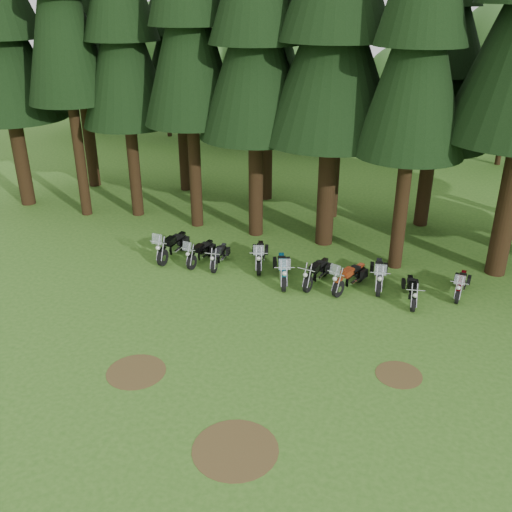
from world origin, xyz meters
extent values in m
plane|color=#32631C|center=(0.00, 0.00, 0.00)|extent=(120.00, 120.00, 0.00)
cylinder|color=#322010|center=(-16.20, 9.28, 2.76)|extent=(0.73, 0.73, 5.51)
cone|color=black|center=(-16.20, 9.28, 8.04)|extent=(5.49, 5.49, 6.89)
cylinder|color=#322010|center=(-12.29, 8.98, 3.39)|extent=(0.52, 0.52, 6.77)
cone|color=black|center=(-12.29, 8.98, 9.88)|extent=(3.92, 3.92, 8.47)
cylinder|color=#322010|center=(-9.78, 9.82, 2.76)|extent=(0.58, 0.58, 5.53)
cone|color=black|center=(-9.78, 9.82, 8.06)|extent=(4.32, 4.32, 6.91)
cylinder|color=#322010|center=(-6.29, 9.51, 2.99)|extent=(0.58, 0.58, 5.99)
cone|color=black|center=(-6.29, 9.51, 8.73)|extent=(4.32, 4.32, 7.49)
cylinder|color=#322010|center=(-3.21, 9.40, 2.78)|extent=(0.66, 0.66, 5.57)
cone|color=black|center=(-3.21, 9.40, 8.12)|extent=(4.95, 4.95, 6.96)
cylinder|color=#322010|center=(0.07, 9.44, 2.85)|extent=(0.77, 0.77, 5.70)
cone|color=black|center=(0.07, 9.44, 8.31)|extent=(5.81, 5.81, 7.12)
cylinder|color=#322010|center=(3.43, 8.02, 2.85)|extent=(0.55, 0.55, 5.71)
cone|color=black|center=(3.43, 8.02, 8.32)|extent=(4.15, 4.15, 7.14)
cylinder|color=#322010|center=(7.37, 8.76, 3.31)|extent=(0.80, 0.80, 6.62)
cylinder|color=#322010|center=(-14.68, 13.25, 2.93)|extent=(0.67, 0.67, 5.87)
cone|color=black|center=(-14.68, 13.25, 8.55)|extent=(5.00, 5.00, 7.33)
cylinder|color=#322010|center=(-9.26, 14.35, 2.76)|extent=(0.60, 0.60, 5.53)
cone|color=black|center=(-9.26, 14.35, 8.06)|extent=(4.52, 4.52, 6.91)
cylinder|color=#322010|center=(-4.38, 14.40, 2.78)|extent=(0.65, 0.65, 5.55)
cone|color=black|center=(-4.38, 14.40, 8.10)|extent=(4.85, 4.85, 6.94)
cylinder|color=#322010|center=(-0.37, 12.94, 2.76)|extent=(0.58, 0.58, 5.52)
cone|color=black|center=(-0.37, 12.94, 8.05)|extent=(4.35, 4.35, 6.90)
cylinder|color=#322010|center=(4.04, 13.25, 2.35)|extent=(0.66, 0.66, 4.70)
cone|color=black|center=(4.04, 13.25, 6.85)|extent=(4.94, 4.94, 5.87)
cone|color=black|center=(4.04, 13.25, 9.62)|extent=(3.95, 3.95, 4.96)
cylinder|color=#322010|center=(-22.46, 25.50, 1.67)|extent=(0.36, 0.36, 3.33)
sphere|color=#305E25|center=(-22.46, 25.50, 6.11)|extent=(7.78, 7.78, 7.78)
sphere|color=#305E25|center=(-21.12, 24.61, 5.33)|extent=(5.55, 5.55, 5.55)
cylinder|color=#322010|center=(-16.34, 26.00, 1.65)|extent=(0.36, 0.36, 3.29)
sphere|color=#305E25|center=(-16.34, 26.00, 6.04)|extent=(7.69, 7.69, 7.69)
sphere|color=#305E25|center=(-15.02, 25.12, 5.27)|extent=(5.49, 5.49, 5.49)
cylinder|color=#322010|center=(-10.73, 24.98, 1.40)|extent=(0.36, 0.36, 2.80)
sphere|color=#305E25|center=(-10.73, 24.98, 5.13)|extent=(6.53, 6.53, 6.53)
sphere|color=#305E25|center=(-9.61, 24.23, 4.48)|extent=(4.67, 4.67, 4.67)
cylinder|color=#322010|center=(-4.99, 25.31, 1.27)|extent=(0.36, 0.36, 2.55)
sphere|color=#305E25|center=(-4.99, 25.31, 4.67)|extent=(5.95, 5.95, 5.95)
sphere|color=#305E25|center=(-3.97, 24.63, 4.08)|extent=(4.25, 4.25, 4.25)
cylinder|color=#322010|center=(1.32, 26.50, 1.23)|extent=(0.36, 0.36, 2.47)
sphere|color=#305E25|center=(1.32, 26.50, 4.53)|extent=(5.76, 5.76, 5.76)
sphere|color=#305E25|center=(2.30, 25.84, 3.95)|extent=(4.12, 4.12, 4.12)
cylinder|color=#322010|center=(7.92, 25.96, 1.76)|extent=(0.36, 0.36, 3.52)
cylinder|color=#4C3D1E|center=(-3.00, -2.00, 0.01)|extent=(1.80, 1.80, 0.01)
cylinder|color=#4C3D1E|center=(4.50, 0.50, 0.01)|extent=(1.40, 1.40, 0.01)
cylinder|color=#4C3D1E|center=(1.00, -4.00, 0.01)|extent=(2.20, 2.20, 0.01)
cylinder|color=black|center=(-5.72, 4.86, 0.36)|extent=(0.18, 0.72, 0.72)
cylinder|color=black|center=(-5.64, 6.54, 0.36)|extent=(0.18, 0.72, 0.72)
cube|color=silver|center=(-5.68, 5.75, 0.46)|extent=(0.34, 0.77, 0.37)
cube|color=black|center=(-5.69, 5.50, 0.85)|extent=(0.35, 0.61, 0.26)
cube|color=black|center=(-5.67, 6.00, 0.80)|extent=(0.35, 0.61, 0.13)
cube|color=silver|center=(-5.73, 4.53, 1.33)|extent=(0.46, 0.16, 0.43)
cylinder|color=black|center=(-4.42, 4.93, 0.31)|extent=(0.20, 0.63, 0.62)
cylinder|color=black|center=(-4.25, 6.37, 0.31)|extent=(0.20, 0.63, 0.62)
cube|color=silver|center=(-4.33, 5.70, 0.39)|extent=(0.34, 0.68, 0.32)
cube|color=black|center=(-4.36, 5.48, 0.73)|extent=(0.34, 0.54, 0.22)
cube|color=black|center=(-4.31, 5.91, 0.69)|extent=(0.34, 0.54, 0.11)
cube|color=silver|center=(-4.46, 4.65, 1.14)|extent=(0.40, 0.16, 0.37)
cylinder|color=black|center=(-3.43, 4.95, 0.29)|extent=(0.18, 0.59, 0.58)
cylinder|color=black|center=(-3.57, 6.32, 0.29)|extent=(0.18, 0.59, 0.58)
cube|color=silver|center=(-3.50, 5.68, 0.37)|extent=(0.31, 0.64, 0.30)
cube|color=black|center=(-3.48, 5.48, 0.69)|extent=(0.31, 0.51, 0.21)
cube|color=black|center=(-3.52, 5.88, 0.65)|extent=(0.31, 0.51, 0.11)
cylinder|color=black|center=(-1.64, 5.37, 0.33)|extent=(0.33, 0.68, 0.67)
cylinder|color=black|center=(-2.09, 6.87, 0.33)|extent=(0.33, 0.68, 0.67)
cube|color=silver|center=(-1.88, 6.17, 0.42)|extent=(0.47, 0.76, 0.34)
cube|color=black|center=(-1.82, 5.94, 0.79)|extent=(0.45, 0.62, 0.24)
cube|color=black|center=(-1.95, 6.39, 0.75)|extent=(0.45, 0.62, 0.12)
cube|color=silver|center=(-1.56, 5.08, 1.23)|extent=(0.44, 0.24, 0.40)
cylinder|color=black|center=(-0.30, 4.40, 0.35)|extent=(0.38, 0.70, 0.69)
cylinder|color=black|center=(-0.87, 5.92, 0.35)|extent=(0.38, 0.70, 0.69)
cube|color=silver|center=(-0.61, 5.21, 0.44)|extent=(0.53, 0.79, 0.36)
cube|color=#0C5470|center=(-0.52, 4.98, 0.82)|extent=(0.50, 0.65, 0.25)
cube|color=black|center=(-0.69, 5.43, 0.78)|extent=(0.50, 0.65, 0.13)
cube|color=silver|center=(-0.19, 4.10, 1.28)|extent=(0.46, 0.28, 0.41)
cylinder|color=black|center=(0.59, 4.64, 0.33)|extent=(0.25, 0.67, 0.65)
cylinder|color=black|center=(0.86, 6.14, 0.33)|extent=(0.25, 0.67, 0.65)
cube|color=silver|center=(0.73, 5.44, 0.41)|extent=(0.40, 0.73, 0.34)
cube|color=black|center=(0.69, 5.21, 0.77)|extent=(0.39, 0.59, 0.24)
cube|color=black|center=(0.77, 5.66, 0.73)|extent=(0.39, 0.59, 0.12)
cylinder|color=black|center=(1.75, 4.65, 0.33)|extent=(0.37, 0.67, 0.67)
cylinder|color=black|center=(2.30, 6.11, 0.33)|extent=(0.37, 0.67, 0.67)
cube|color=silver|center=(2.04, 5.43, 0.42)|extent=(0.51, 0.76, 0.34)
cube|color=#AC3E19|center=(1.96, 5.21, 0.79)|extent=(0.48, 0.63, 0.24)
cube|color=black|center=(2.12, 5.64, 0.75)|extent=(0.48, 0.63, 0.12)
cube|color=silver|center=(1.64, 4.36, 1.23)|extent=(0.44, 0.27, 0.40)
cylinder|color=black|center=(3.16, 5.21, 0.34)|extent=(0.24, 0.68, 0.67)
cylinder|color=black|center=(2.93, 6.77, 0.34)|extent=(0.24, 0.68, 0.67)
cube|color=silver|center=(3.04, 6.04, 0.43)|extent=(0.39, 0.75, 0.35)
cube|color=black|center=(3.07, 5.81, 0.79)|extent=(0.38, 0.60, 0.24)
cube|color=black|center=(3.01, 6.27, 0.75)|extent=(0.38, 0.60, 0.12)
cube|color=silver|center=(3.21, 4.91, 1.24)|extent=(0.44, 0.19, 0.40)
cylinder|color=black|center=(4.50, 4.49, 0.30)|extent=(0.24, 0.61, 0.60)
cylinder|color=black|center=(4.23, 5.86, 0.30)|extent=(0.24, 0.61, 0.60)
cube|color=silver|center=(4.35, 5.22, 0.38)|extent=(0.37, 0.67, 0.31)
cube|color=black|center=(4.39, 5.02, 0.71)|extent=(0.36, 0.54, 0.22)
cube|color=black|center=(4.31, 5.42, 0.67)|extent=(0.36, 0.54, 0.11)
cylinder|color=black|center=(5.99, 5.62, 0.29)|extent=(0.18, 0.60, 0.59)
cylinder|color=black|center=(6.13, 6.99, 0.29)|extent=(0.18, 0.60, 0.59)
cube|color=silver|center=(6.06, 6.35, 0.37)|extent=(0.31, 0.65, 0.30)
cube|color=#560009|center=(6.04, 6.15, 0.69)|extent=(0.32, 0.51, 0.21)
cube|color=black|center=(6.08, 6.55, 0.66)|extent=(0.32, 0.51, 0.11)
cube|color=silver|center=(5.96, 5.35, 1.09)|extent=(0.38, 0.15, 0.35)
camera|label=1|loc=(5.13, -14.10, 10.44)|focal=40.00mm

